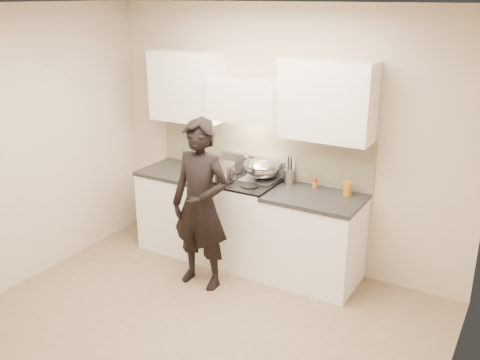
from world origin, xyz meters
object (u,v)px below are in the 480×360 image
stove (241,221)px  counter_right (313,239)px  wok (262,168)px  utensil_crock (289,175)px  person (201,205)px

stove → counter_right: bearing=0.0°
stove → wok: bearing=32.2°
wok → utensil_crock: size_ratio=1.69×
utensil_crock → person: bearing=-124.7°
person → stove: bearing=79.3°
stove → utensil_crock: size_ratio=3.39×
stove → utensil_crock: utensil_crock is taller
counter_right → person: size_ratio=0.54×
wok → utensil_crock: wok is taller
counter_right → utensil_crock: (-0.38, 0.19, 0.55)m
wok → counter_right: bearing=-9.8°
counter_right → utensil_crock: bearing=152.9°
stove → counter_right: 0.83m
wok → utensil_crock: 0.29m
stove → wok: (0.18, 0.11, 0.59)m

